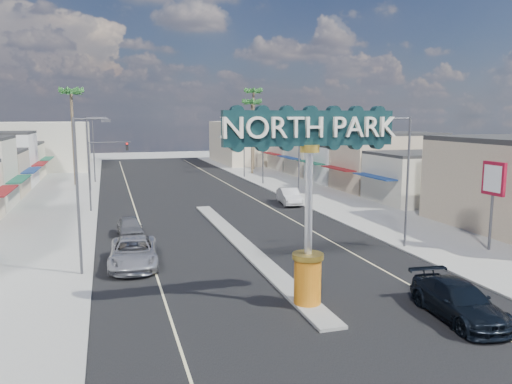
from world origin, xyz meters
TOP-DOWN VIEW (x-y plane):
  - ground at (0.00, 30.00)m, footprint 160.00×160.00m
  - road at (0.00, 30.00)m, footprint 20.00×120.00m
  - median_island at (0.00, 14.00)m, footprint 1.30×30.00m
  - sidewalk_left at (-14.00, 30.00)m, footprint 8.00×120.00m
  - sidewalk_right at (14.00, 30.00)m, footprint 8.00×120.00m
  - storefront_row_right at (24.00, 43.00)m, footprint 12.00×42.00m
  - backdrop_far_left at (-22.00, 75.00)m, footprint 20.00×20.00m
  - backdrop_far_right at (22.00, 75.00)m, footprint 20.00×20.00m
  - gateway_sign at (0.00, 1.98)m, footprint 8.20×1.50m
  - traffic_signal_left at (-9.18, 43.99)m, footprint 5.09×0.45m
  - traffic_signal_right at (9.18, 43.99)m, footprint 5.09×0.45m
  - streetlight_l_near at (-10.43, 10.00)m, footprint 2.03×0.22m
  - streetlight_l_mid at (-10.43, 30.00)m, footprint 2.03×0.22m
  - streetlight_l_far at (-10.43, 52.00)m, footprint 2.03×0.22m
  - streetlight_r_near at (10.43, 10.00)m, footprint 2.03×0.22m
  - streetlight_r_mid at (10.43, 30.00)m, footprint 2.03×0.22m
  - streetlight_r_far at (10.43, 52.00)m, footprint 2.03×0.22m
  - palm_left_far at (-13.00, 50.00)m, footprint 2.60×2.60m
  - palm_right_mid at (13.00, 56.00)m, footprint 2.60×2.60m
  - palm_right_far at (15.00, 62.00)m, footprint 2.60×2.60m
  - suv_left at (-7.63, 11.06)m, footprint 3.23×6.31m
  - suv_right at (5.96, -1.33)m, footprint 2.77×5.84m
  - car_parked_left at (-7.50, 18.84)m, footprint 2.03×4.55m
  - car_parked_right at (9.00, 28.58)m, footprint 2.39×5.24m
  - bank_pylon_sign at (15.56, 7.59)m, footprint 0.32×1.87m

SIDE VIEW (x-z plane):
  - ground at x=0.00m, z-range 0.00..0.00m
  - road at x=0.00m, z-range 0.00..0.01m
  - sidewalk_left at x=-14.00m, z-range 0.00..0.12m
  - sidewalk_right at x=14.00m, z-range 0.00..0.12m
  - median_island at x=0.00m, z-range 0.00..0.16m
  - car_parked_left at x=-7.50m, z-range 0.00..1.52m
  - suv_right at x=5.96m, z-range 0.00..1.65m
  - car_parked_right at x=9.00m, z-range 0.00..1.67m
  - suv_left at x=-7.63m, z-range 0.00..1.70m
  - storefront_row_right at x=24.00m, z-range 0.00..6.00m
  - backdrop_far_left at x=-22.00m, z-range 0.00..8.00m
  - backdrop_far_right at x=22.00m, z-range 0.00..8.00m
  - traffic_signal_left at x=-9.18m, z-range 1.27..7.27m
  - traffic_signal_right at x=9.18m, z-range 1.27..7.27m
  - bank_pylon_sign at x=15.56m, z-range 1.65..7.61m
  - streetlight_l_near at x=-10.43m, z-range 0.57..9.57m
  - streetlight_l_mid at x=-10.43m, z-range 0.57..9.57m
  - streetlight_l_far at x=-10.43m, z-range 0.57..9.57m
  - streetlight_r_near at x=10.43m, z-range 0.57..9.57m
  - streetlight_r_mid at x=10.43m, z-range 0.57..9.57m
  - streetlight_r_far at x=10.43m, z-range 0.57..9.57m
  - gateway_sign at x=0.00m, z-range 1.35..10.50m
  - palm_right_mid at x=13.00m, z-range 4.55..16.65m
  - palm_left_far at x=-13.00m, z-range 4.95..18.05m
  - palm_right_far at x=15.00m, z-range 5.34..19.44m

